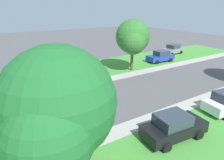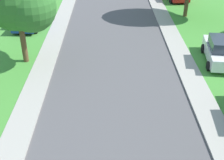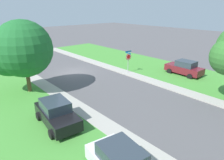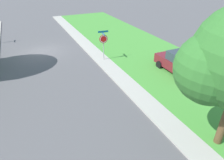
# 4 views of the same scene
# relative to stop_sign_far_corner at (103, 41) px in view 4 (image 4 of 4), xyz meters

# --- Properties ---
(ground_plane) EXTENTS (120.00, 120.00, 0.00)m
(ground_plane) POSITION_rel_stop_sign_far_corner_xyz_m (4.85, -4.63, -1.89)
(ground_plane) COLOR #565456
(sidewalk_west) EXTENTS (1.40, 56.00, 0.10)m
(sidewalk_west) POSITION_rel_stop_sign_far_corner_xyz_m (0.15, 7.37, -1.84)
(sidewalk_west) COLOR #ADA89E
(sidewalk_west) RESTS_ON ground
(lawn_west) EXTENTS (8.00, 56.00, 0.08)m
(lawn_west) POSITION_rel_stop_sign_far_corner_xyz_m (-4.55, 7.37, -1.85)
(lawn_west) COLOR #479338
(lawn_west) RESTS_ON ground
(stop_sign_far_corner) EXTENTS (0.92, 0.92, 2.77)m
(stop_sign_far_corner) POSITION_rel_stop_sign_far_corner_xyz_m (0.00, 0.00, 0.00)
(stop_sign_far_corner) COLOR #9E9EA3
(stop_sign_far_corner) RESTS_ON ground
(car_maroon_behind_trees) EXTENTS (2.06, 4.31, 1.76)m
(car_maroon_behind_trees) POSITION_rel_stop_sign_far_corner_xyz_m (-4.52, 4.91, -1.01)
(car_maroon_behind_trees) COLOR maroon
(car_maroon_behind_trees) RESTS_ON ground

